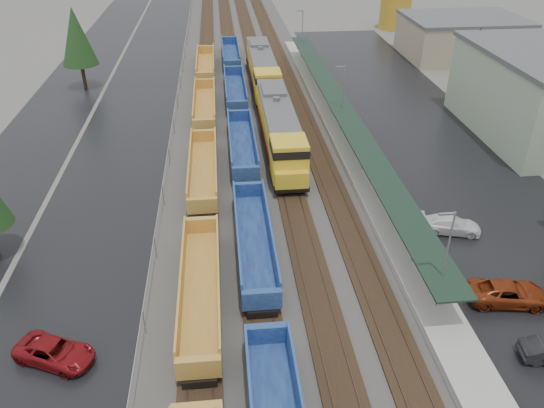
# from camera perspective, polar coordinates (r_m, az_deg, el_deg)

# --- Properties ---
(ballast_strip) EXTENTS (20.00, 160.00, 0.08)m
(ballast_strip) POSITION_cam_1_polar(r_m,az_deg,el_deg) (69.94, -2.17, 10.46)
(ballast_strip) COLOR #302D2B
(ballast_strip) RESTS_ON ground
(trackbed) EXTENTS (14.60, 160.00, 0.22)m
(trackbed) POSITION_cam_1_polar(r_m,az_deg,el_deg) (69.90, -2.18, 10.55)
(trackbed) COLOR black
(trackbed) RESTS_ON ground
(west_parking_lot) EXTENTS (10.00, 160.00, 0.02)m
(west_parking_lot) POSITION_cam_1_polar(r_m,az_deg,el_deg) (70.70, -14.57, 9.68)
(west_parking_lot) COLOR black
(west_parking_lot) RESTS_ON ground
(west_road) EXTENTS (9.00, 160.00, 0.02)m
(west_road) POSITION_cam_1_polar(r_m,az_deg,el_deg) (72.93, -22.43, 8.97)
(west_road) COLOR black
(west_road) RESTS_ON ground
(east_commuter_lot) EXTENTS (16.00, 100.00, 0.02)m
(east_commuter_lot) POSITION_cam_1_polar(r_m,az_deg,el_deg) (64.79, 15.63, 7.57)
(east_commuter_lot) COLOR black
(east_commuter_lot) RESTS_ON ground
(station_platform) EXTENTS (3.00, 80.00, 8.00)m
(station_platform) POSITION_cam_1_polar(r_m,az_deg,el_deg) (61.78, 7.37, 8.06)
(station_platform) COLOR #9E9B93
(station_platform) RESTS_ON ground
(chainlink_fence) EXTENTS (0.08, 160.04, 2.02)m
(chainlink_fence) POSITION_cam_1_polar(r_m,az_deg,el_deg) (68.04, -10.26, 10.80)
(chainlink_fence) COLOR gray
(chainlink_fence) RESTS_ON ground
(tree_west_far) EXTENTS (4.84, 4.84, 11.00)m
(tree_west_far) POSITION_cam_1_polar(r_m,az_deg,el_deg) (79.67, -20.30, 16.55)
(tree_west_far) COLOR #332316
(tree_west_far) RESTS_ON ground
(tree_east) EXTENTS (4.40, 4.40, 10.00)m
(tree_east) POSITION_cam_1_polar(r_m,az_deg,el_deg) (73.27, 21.05, 14.73)
(tree_east) COLOR #332316
(tree_east) RESTS_ON ground
(locomotive_lead) EXTENTS (3.33, 21.94, 4.97)m
(locomotive_lead) POSITION_cam_1_polar(r_m,az_deg,el_deg) (56.22, 0.81, 8.03)
(locomotive_lead) COLOR black
(locomotive_lead) RESTS_ON ground
(locomotive_trail) EXTENTS (3.33, 21.94, 4.97)m
(locomotive_trail) POSITION_cam_1_polar(r_m,az_deg,el_deg) (75.90, -1.03, 14.19)
(locomotive_trail) COLOR black
(locomotive_trail) RESTS_ON ground
(well_string_yellow) EXTENTS (2.63, 103.12, 2.33)m
(well_string_yellow) POSITION_cam_1_polar(r_m,az_deg,el_deg) (43.75, -7.51, -1.60)
(well_string_yellow) COLOR gold
(well_string_yellow) RESTS_ON ground
(well_string_blue) EXTENTS (2.68, 103.53, 2.37)m
(well_string_blue) POSITION_cam_1_polar(r_m,az_deg,el_deg) (48.31, -2.70, 2.04)
(well_string_blue) COLOR navy
(well_string_blue) RESTS_ON ground
(storage_tank) EXTENTS (6.03, 6.03, 6.03)m
(storage_tank) POSITION_cam_1_polar(r_m,az_deg,el_deg) (114.18, 13.09, 19.38)
(storage_tank) COLOR #B78A24
(storage_tank) RESTS_ON ground
(parked_car_west_c) EXTENTS (4.07, 5.40, 1.36)m
(parked_car_west_c) POSITION_cam_1_polar(r_m,az_deg,el_deg) (35.29, -22.34, -14.54)
(parked_car_west_c) COLOR maroon
(parked_car_west_c) RESTS_ON ground
(parked_car_east_b) EXTENTS (3.28, 5.74, 1.51)m
(parked_car_east_b) POSITION_cam_1_polar(r_m,az_deg,el_deg) (39.99, 24.10, -8.75)
(parked_car_east_b) COLOR maroon
(parked_car_east_b) RESTS_ON ground
(parked_car_east_c) EXTENTS (3.10, 5.19, 1.41)m
(parked_car_east_c) POSITION_cam_1_polar(r_m,az_deg,el_deg) (45.90, 18.66, -2.13)
(parked_car_east_c) COLOR white
(parked_car_east_c) RESTS_ON ground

